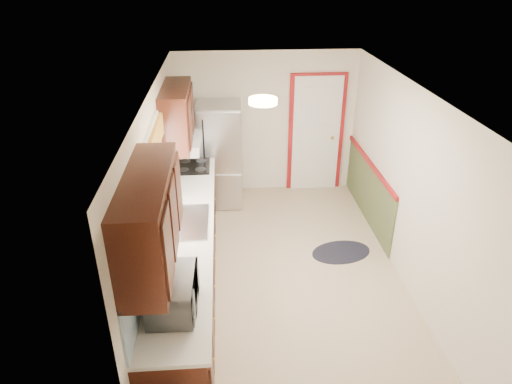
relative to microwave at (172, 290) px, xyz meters
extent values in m
cube|color=tan|center=(1.20, 1.66, -1.14)|extent=(3.20, 5.20, 0.12)
cube|color=white|center=(1.20, 1.66, 1.26)|extent=(3.20, 5.20, 0.12)
cube|color=silver|center=(1.20, 4.16, 0.06)|extent=(3.20, 0.10, 2.40)
cube|color=silver|center=(1.20, -0.84, 0.06)|extent=(3.20, 0.10, 2.40)
cube|color=silver|center=(-0.30, 1.66, 0.06)|extent=(0.10, 5.20, 2.40)
cube|color=silver|center=(2.70, 1.66, 0.06)|extent=(0.10, 5.20, 2.40)
cube|color=#36140C|center=(0.00, 1.36, -0.69)|extent=(0.60, 4.00, 0.90)
cube|color=white|center=(0.01, 1.36, -0.22)|extent=(0.63, 4.00, 0.04)
cube|color=#569CD2|center=(-0.29, 1.36, 0.07)|extent=(0.02, 4.00, 0.55)
cube|color=#36140C|center=(-0.12, 0.06, 0.68)|extent=(0.35, 1.40, 0.75)
cube|color=#36140C|center=(-0.12, 2.76, 0.68)|extent=(0.35, 1.20, 0.75)
cube|color=white|center=(-0.29, 1.46, 0.48)|extent=(0.02, 1.00, 0.90)
cube|color=#C85E25|center=(-0.24, 1.46, 0.83)|extent=(0.05, 1.12, 0.24)
cube|color=#B7B7BC|center=(0.01, 1.46, -0.20)|extent=(0.52, 0.82, 0.02)
cube|color=white|center=(-0.07, 2.81, 0.23)|extent=(0.45, 0.60, 0.15)
cube|color=maroon|center=(2.05, 4.13, -0.14)|extent=(0.94, 0.05, 2.08)
cube|color=white|center=(2.05, 4.11, -0.14)|extent=(0.80, 0.04, 2.00)
cube|color=#48532E|center=(2.69, 3.01, -0.69)|extent=(0.02, 2.30, 0.90)
cube|color=maroon|center=(2.67, 3.01, -0.22)|extent=(0.04, 2.30, 0.06)
cylinder|color=#FFD88C|center=(0.90, 1.46, 1.22)|extent=(0.30, 0.30, 0.06)
imported|color=white|center=(0.00, 0.00, 0.00)|extent=(0.35, 0.61, 0.41)
cube|color=#B7B7BC|center=(0.41, 3.71, -0.30)|extent=(0.72, 0.68, 1.69)
cylinder|color=black|center=(0.18, 3.35, -0.38)|extent=(0.02, 0.02, 1.18)
ellipsoid|color=black|center=(2.07, 2.06, -1.14)|extent=(0.94, 0.71, 0.01)
cube|color=black|center=(0.01, 3.06, -0.19)|extent=(0.51, 0.61, 0.02)
camera|label=1|loc=(0.48, -3.13, 2.53)|focal=32.00mm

